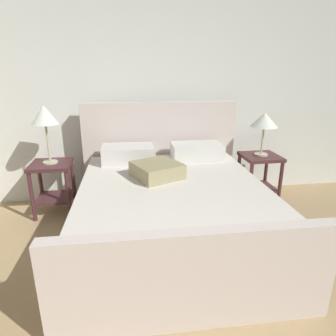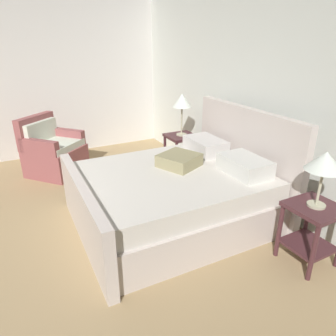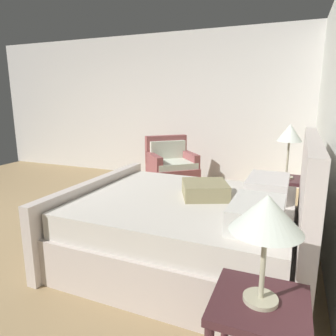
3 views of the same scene
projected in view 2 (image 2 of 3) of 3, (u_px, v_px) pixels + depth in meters
The scene contains 7 objects.
wall_back at pixel (265, 95), 3.70m from camera, with size 6.16×0.12×2.71m, color silver.
bed at pixel (177, 192), 3.55m from camera, with size 1.87×2.15×1.23m.
nightstand_right at pixel (312, 225), 2.84m from camera, with size 0.44×0.44×0.60m.
table_lamp_right at pixel (325, 163), 2.60m from camera, with size 0.32×0.32×0.51m.
nightstand_left at pixel (181, 147), 4.87m from camera, with size 0.44×0.44×0.60m.
table_lamp_left at pixel (182, 102), 4.60m from camera, with size 0.28×0.28×0.64m.
armchair at pixel (53, 152), 4.83m from camera, with size 1.02×1.02×0.90m.
Camera 2 is at (2.77, 0.57, 1.98)m, focal length 33.12 mm.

